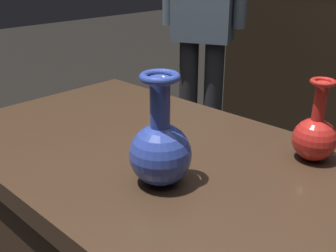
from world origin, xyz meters
name	(u,v)px	position (x,y,z in m)	size (l,w,h in m)	color
vase_centerpiece	(160,148)	(0.05, -0.10, 0.88)	(0.12, 0.12, 0.22)	#2D429E
vase_tall_behind	(315,135)	(0.22, 0.21, 0.86)	(0.10, 0.10, 0.18)	red
visitor_near_left	(203,13)	(-0.87, 1.17, 0.94)	(0.44, 0.29, 1.60)	#232328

